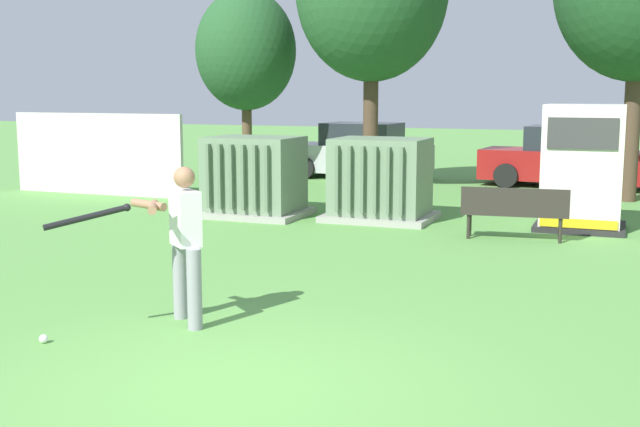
{
  "coord_description": "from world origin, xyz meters",
  "views": [
    {
      "loc": [
        3.04,
        -5.82,
        2.54
      ],
      "look_at": [
        -0.55,
        3.5,
        1.0
      ],
      "focal_mm": 44.67,
      "sensor_mm": 36.0,
      "label": 1
    }
  ],
  "objects": [
    {
      "name": "parked_car_leftmost",
      "position": [
        -4.29,
        16.35,
        0.75
      ],
      "size": [
        4.31,
        2.14,
        1.62
      ],
      "color": "#B2B2B7",
      "rests_on": "ground"
    },
    {
      "name": "batter",
      "position": [
        -1.41,
        1.54,
        0.98
      ],
      "size": [
        1.25,
        1.38,
        1.74
      ],
      "color": "gray",
      "rests_on": "ground"
    },
    {
      "name": "transformer_mid_west",
      "position": [
        -1.47,
        9.23,
        0.79
      ],
      "size": [
        2.1,
        1.7,
        1.62
      ],
      "color": "#9E9B93",
      "rests_on": "ground"
    },
    {
      "name": "parked_car_left_of_center",
      "position": [
        1.5,
        16.3,
        0.75
      ],
      "size": [
        4.33,
        2.19,
        1.62
      ],
      "color": "maroon",
      "rests_on": "ground"
    },
    {
      "name": "generator_enclosure",
      "position": [
        2.31,
        9.49,
        1.14
      ],
      "size": [
        1.6,
        1.4,
        2.3
      ],
      "color": "#262626",
      "rests_on": "ground"
    },
    {
      "name": "ground_plane",
      "position": [
        0.0,
        0.0,
        0.0
      ],
      "size": [
        96.0,
        96.0,
        0.0
      ],
      "primitive_type": "plane",
      "color": "#5B9947"
    },
    {
      "name": "sports_ball",
      "position": [
        -2.39,
        0.45,
        0.04
      ],
      "size": [
        0.09,
        0.09,
        0.09
      ],
      "primitive_type": "sphere",
      "color": "white",
      "rests_on": "ground"
    },
    {
      "name": "tree_left",
      "position": [
        -6.89,
        14.26,
        3.63
      ],
      "size": [
        2.77,
        2.77,
        5.29
      ],
      "color": "brown",
      "rests_on": "ground"
    },
    {
      "name": "transformer_west",
      "position": [
        -4.04,
        8.8,
        0.79
      ],
      "size": [
        2.1,
        1.7,
        1.62
      ],
      "color": "#9E9B93",
      "rests_on": "ground"
    },
    {
      "name": "park_bench",
      "position": [
        1.31,
        7.92,
        0.54
      ],
      "size": [
        1.83,
        0.56,
        0.92
      ],
      "color": "#2D2823",
      "rests_on": "ground"
    },
    {
      "name": "fence_panel",
      "position": [
        -9.14,
        10.5,
        1.0
      ],
      "size": [
        4.8,
        0.12,
        2.0
      ],
      "primitive_type": "cube",
      "color": "beige",
      "rests_on": "ground"
    }
  ]
}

